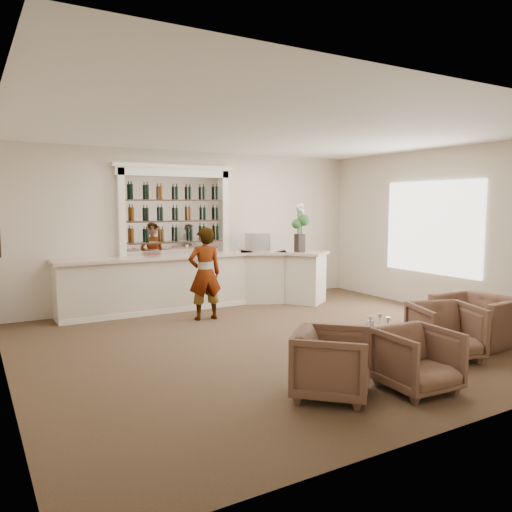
{
  "coord_description": "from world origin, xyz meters",
  "views": [
    {
      "loc": [
        -4.35,
        -6.55,
        2.19
      ],
      "look_at": [
        -0.0,
        0.9,
        1.28
      ],
      "focal_mm": 35.0,
      "sensor_mm": 36.0,
      "label": 1
    }
  ],
  "objects_px": {
    "armchair_left": "(332,363)",
    "flower_vase": "(300,225)",
    "armchair_center": "(417,360)",
    "armchair_far": "(477,319)",
    "armchair_right": "(445,331)",
    "bar_counter": "(199,281)",
    "sommelier": "(205,274)",
    "espresso_machine": "(257,242)",
    "cocktail_table": "(378,349)"
  },
  "relations": [
    {
      "from": "armchair_far",
      "to": "flower_vase",
      "type": "xyz_separation_m",
      "value": [
        -0.62,
        3.97,
        1.36
      ]
    },
    {
      "from": "bar_counter",
      "to": "sommelier",
      "type": "distance_m",
      "value": 1.12
    },
    {
      "from": "cocktail_table",
      "to": "armchair_far",
      "type": "bearing_deg",
      "value": 2.96
    },
    {
      "from": "cocktail_table",
      "to": "armchair_far",
      "type": "height_order",
      "value": "armchair_far"
    },
    {
      "from": "sommelier",
      "to": "flower_vase",
      "type": "xyz_separation_m",
      "value": [
        2.43,
        0.36,
        0.85
      ]
    },
    {
      "from": "sommelier",
      "to": "armchair_left",
      "type": "xyz_separation_m",
      "value": [
        -0.34,
        -4.21,
        -0.49
      ]
    },
    {
      "from": "armchair_center",
      "to": "armchair_right",
      "type": "relative_size",
      "value": 0.94
    },
    {
      "from": "armchair_center",
      "to": "espresso_machine",
      "type": "distance_m",
      "value": 5.78
    },
    {
      "from": "cocktail_table",
      "to": "armchair_center",
      "type": "xyz_separation_m",
      "value": [
        -0.19,
        -0.85,
        0.12
      ]
    },
    {
      "from": "bar_counter",
      "to": "cocktail_table",
      "type": "height_order",
      "value": "bar_counter"
    },
    {
      "from": "armchair_center",
      "to": "flower_vase",
      "type": "xyz_separation_m",
      "value": [
        1.79,
        4.94,
        1.36
      ]
    },
    {
      "from": "flower_vase",
      "to": "bar_counter",
      "type": "bearing_deg",
      "value": 162.31
    },
    {
      "from": "espresso_machine",
      "to": "flower_vase",
      "type": "relative_size",
      "value": 0.43
    },
    {
      "from": "flower_vase",
      "to": "armchair_right",
      "type": "bearing_deg",
      "value": -96.53
    },
    {
      "from": "bar_counter",
      "to": "sommelier",
      "type": "bearing_deg",
      "value": -108.02
    },
    {
      "from": "sommelier",
      "to": "espresso_machine",
      "type": "xyz_separation_m",
      "value": [
        1.74,
        1.01,
        0.46
      ]
    },
    {
      "from": "armchair_left",
      "to": "armchair_far",
      "type": "relative_size",
      "value": 0.75
    },
    {
      "from": "armchair_far",
      "to": "armchair_right",
      "type": "bearing_deg",
      "value": -78.72
    },
    {
      "from": "cocktail_table",
      "to": "armchair_right",
      "type": "height_order",
      "value": "armchair_right"
    },
    {
      "from": "cocktail_table",
      "to": "flower_vase",
      "type": "bearing_deg",
      "value": 68.6
    },
    {
      "from": "armchair_right",
      "to": "flower_vase",
      "type": "distance_m",
      "value": 4.5
    },
    {
      "from": "armchair_left",
      "to": "armchair_right",
      "type": "relative_size",
      "value": 0.98
    },
    {
      "from": "espresso_machine",
      "to": "armchair_center",
      "type": "bearing_deg",
      "value": -98.25
    },
    {
      "from": "sommelier",
      "to": "flower_vase",
      "type": "height_order",
      "value": "flower_vase"
    },
    {
      "from": "bar_counter",
      "to": "armchair_far",
      "type": "xyz_separation_m",
      "value": [
        2.72,
        -4.64,
        -0.2
      ]
    },
    {
      "from": "espresso_machine",
      "to": "sommelier",
      "type": "bearing_deg",
      "value": -146.92
    },
    {
      "from": "armchair_left",
      "to": "flower_vase",
      "type": "bearing_deg",
      "value": 13.26
    },
    {
      "from": "espresso_machine",
      "to": "armchair_right",
      "type": "bearing_deg",
      "value": -84.72
    },
    {
      "from": "sommelier",
      "to": "armchair_left",
      "type": "distance_m",
      "value": 4.25
    },
    {
      "from": "armchair_left",
      "to": "flower_vase",
      "type": "distance_m",
      "value": 5.51
    },
    {
      "from": "bar_counter",
      "to": "armchair_far",
      "type": "bearing_deg",
      "value": -59.68
    },
    {
      "from": "sommelier",
      "to": "bar_counter",
      "type": "bearing_deg",
      "value": -101.79
    },
    {
      "from": "armchair_left",
      "to": "armchair_center",
      "type": "xyz_separation_m",
      "value": [
        0.98,
        -0.36,
        -0.02
      ]
    },
    {
      "from": "bar_counter",
      "to": "armchair_left",
      "type": "bearing_deg",
      "value": -97.38
    },
    {
      "from": "sommelier",
      "to": "armchair_center",
      "type": "distance_m",
      "value": 4.65
    },
    {
      "from": "armchair_left",
      "to": "armchair_right",
      "type": "xyz_separation_m",
      "value": [
        2.29,
        0.3,
        0.01
      ]
    },
    {
      "from": "cocktail_table",
      "to": "armchair_left",
      "type": "xyz_separation_m",
      "value": [
        -1.17,
        -0.48,
        0.14
      ]
    },
    {
      "from": "armchair_center",
      "to": "armchair_right",
      "type": "xyz_separation_m",
      "value": [
        1.31,
        0.67,
        0.02
      ]
    },
    {
      "from": "armchair_center",
      "to": "espresso_machine",
      "type": "relative_size",
      "value": 1.81
    },
    {
      "from": "cocktail_table",
      "to": "flower_vase",
      "type": "xyz_separation_m",
      "value": [
        1.6,
        4.09,
        1.48
      ]
    },
    {
      "from": "cocktail_table",
      "to": "armchair_left",
      "type": "distance_m",
      "value": 1.27
    },
    {
      "from": "armchair_left",
      "to": "bar_counter",
      "type": "bearing_deg",
      "value": 37.12
    },
    {
      "from": "armchair_right",
      "to": "flower_vase",
      "type": "height_order",
      "value": "flower_vase"
    },
    {
      "from": "armchair_center",
      "to": "flower_vase",
      "type": "height_order",
      "value": "flower_vase"
    },
    {
      "from": "armchair_right",
      "to": "armchair_far",
      "type": "height_order",
      "value": "armchair_right"
    },
    {
      "from": "flower_vase",
      "to": "armchair_far",
      "type": "bearing_deg",
      "value": -81.13
    },
    {
      "from": "armchair_far",
      "to": "sommelier",
      "type": "bearing_deg",
      "value": -143.44
    },
    {
      "from": "sommelier",
      "to": "armchair_far",
      "type": "height_order",
      "value": "sommelier"
    },
    {
      "from": "armchair_center",
      "to": "armchair_far",
      "type": "distance_m",
      "value": 2.6
    },
    {
      "from": "bar_counter",
      "to": "flower_vase",
      "type": "distance_m",
      "value": 2.48
    }
  ]
}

